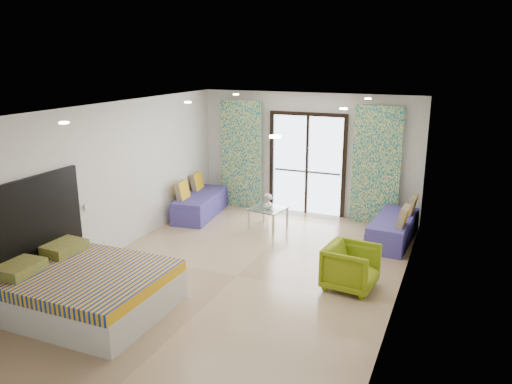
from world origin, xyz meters
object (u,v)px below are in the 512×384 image
at_px(armchair, 351,265).
at_px(bed, 86,289).
at_px(daybed_left, 200,204).
at_px(coffee_table, 268,210).
at_px(daybed_right, 394,228).

bearing_deg(armchair, bed, 129.20).
relative_size(daybed_left, armchair, 2.43).
height_order(bed, coffee_table, coffee_table).
height_order(daybed_right, coffee_table, daybed_right).
relative_size(bed, armchair, 2.85).
bearing_deg(daybed_left, daybed_right, -7.36).
relative_size(bed, daybed_right, 1.22).
bearing_deg(armchair, coffee_table, 52.58).
distance_m(daybed_left, armchair, 4.52).
relative_size(coffee_table, armchair, 1.00).
height_order(daybed_left, armchair, daybed_left).
bearing_deg(coffee_table, daybed_left, 173.31).
bearing_deg(coffee_table, armchair, -43.56).
xyz_separation_m(bed, daybed_right, (3.60, 4.42, -0.05)).
height_order(bed, daybed_right, daybed_right).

